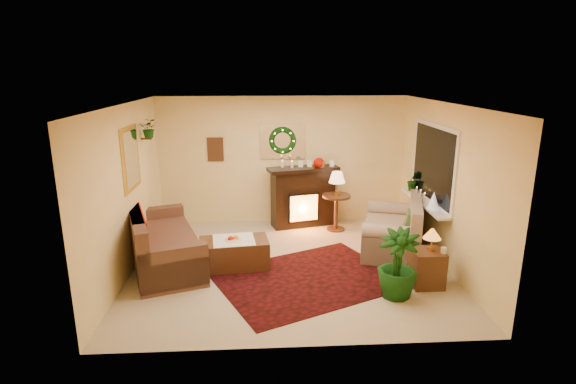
{
  "coord_description": "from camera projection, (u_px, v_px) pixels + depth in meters",
  "views": [
    {
      "loc": [
        -0.42,
        -6.76,
        3.09
      ],
      "look_at": [
        0.0,
        0.35,
        1.15
      ],
      "focal_mm": 28.0,
      "sensor_mm": 36.0,
      "label": 1
    }
  ],
  "objects": [
    {
      "name": "wall_left",
      "position": [
        127.0,
        191.0,
        6.87
      ],
      "size": [
        4.5,
        4.5,
        0.0
      ],
      "primitive_type": "plane",
      "color": "#EFD88C",
      "rests_on": "ground"
    },
    {
      "name": "window_sill",
      "position": [
        424.0,
        202.0,
        7.79
      ],
      "size": [
        0.22,
        1.86,
        0.04
      ],
      "primitive_type": "cube",
      "color": "white",
      "rests_on": "wall_right"
    },
    {
      "name": "fruit_bowl",
      "position": [
        233.0,
        241.0,
        7.17
      ],
      "size": [
        0.27,
        0.27,
        0.06
      ],
      "primitive_type": "cylinder",
      "color": "#F3ECCA",
      "rests_on": "coffee_table"
    },
    {
      "name": "window_glass",
      "position": [
        432.0,
        164.0,
        7.62
      ],
      "size": [
        0.02,
        1.7,
        1.22
      ],
      "primitive_type": "cube",
      "color": "black",
      "rests_on": "wall_right"
    },
    {
      "name": "mini_tree",
      "position": [
        434.0,
        201.0,
        7.29
      ],
      "size": [
        0.19,
        0.19,
        0.29
      ],
      "primitive_type": "cone",
      "color": "silver",
      "rests_on": "window_sill"
    },
    {
      "name": "end_table_square",
      "position": [
        427.0,
        268.0,
        6.61
      ],
      "size": [
        0.45,
        0.45,
        0.55
      ],
      "primitive_type": "cube",
      "rotation": [
        0.0,
        0.0,
        0.0
      ],
      "color": "#321D13",
      "rests_on": "floor"
    },
    {
      "name": "window_frame",
      "position": [
        433.0,
        164.0,
        7.62
      ],
      "size": [
        0.03,
        1.86,
        1.36
      ],
      "primitive_type": "cube",
      "color": "white",
      "rests_on": "wall_right"
    },
    {
      "name": "sill_plant",
      "position": [
        413.0,
        181.0,
        8.42
      ],
      "size": [
        0.28,
        0.22,
        0.51
      ],
      "primitive_type": "imported",
      "color": "#204520",
      "rests_on": "window_sill"
    },
    {
      "name": "loveseat",
      "position": [
        392.0,
        227.0,
        7.89
      ],
      "size": [
        1.38,
        1.82,
        0.94
      ],
      "primitive_type": "cube",
      "rotation": [
        0.0,
        0.0,
        -0.31
      ],
      "color": "#A9A08A",
      "rests_on": "floor"
    },
    {
      "name": "hanging_plant",
      "position": [
        150.0,
        137.0,
        7.71
      ],
      "size": [
        0.33,
        0.28,
        0.36
      ],
      "primitive_type": "imported",
      "color": "#194719",
      "rests_on": "wall_left"
    },
    {
      "name": "wall_back",
      "position": [
        282.0,
        161.0,
        9.18
      ],
      "size": [
        5.0,
        5.0,
        0.0
      ],
      "primitive_type": "plane",
      "color": "#EFD88C",
      "rests_on": "ground"
    },
    {
      "name": "floor_palm",
      "position": [
        397.0,
        267.0,
        6.23
      ],
      "size": [
        2.13,
        2.13,
        2.95
      ],
      "primitive_type": "imported",
      "rotation": [
        0.0,
        0.0,
        -0.36
      ],
      "color": "#27612F",
      "rests_on": "floor"
    },
    {
      "name": "wall_front",
      "position": [
        302.0,
        242.0,
        4.84
      ],
      "size": [
        5.0,
        5.0,
        0.0
      ],
      "primitive_type": "plane",
      "color": "#EFD88C",
      "rests_on": "ground"
    },
    {
      "name": "wall_art",
      "position": [
        215.0,
        149.0,
        9.02
      ],
      "size": [
        0.32,
        0.03,
        0.48
      ],
      "primitive_type": "cube",
      "color": "#381E11",
      "rests_on": "wall_back"
    },
    {
      "name": "sofa",
      "position": [
        164.0,
        239.0,
        7.3
      ],
      "size": [
        1.66,
        2.43,
        0.96
      ],
      "primitive_type": "cube",
      "rotation": [
        0.0,
        0.0,
        0.34
      ],
      "color": "#432E21",
      "rests_on": "floor"
    },
    {
      "name": "side_table_round",
      "position": [
        336.0,
        214.0,
        8.91
      ],
      "size": [
        0.66,
        0.66,
        0.72
      ],
      "primitive_type": "cylinder",
      "rotation": [
        0.0,
        0.0,
        -0.2
      ],
      "color": "black",
      "rests_on": "floor"
    },
    {
      "name": "mantel_mirror",
      "position": [
        282.0,
        141.0,
        9.05
      ],
      "size": [
        0.92,
        0.02,
        0.72
      ],
      "primitive_type": "cube",
      "color": "white",
      "rests_on": "wall_back"
    },
    {
      "name": "coffee_table",
      "position": [
        234.0,
        255.0,
        7.25
      ],
      "size": [
        1.16,
        0.73,
        0.46
      ],
      "primitive_type": "cube",
      "rotation": [
        0.0,
        0.0,
        0.12
      ],
      "color": "black",
      "rests_on": "floor"
    },
    {
      "name": "lamp_tiffany",
      "position": [
        432.0,
        238.0,
        6.48
      ],
      "size": [
        0.26,
        0.26,
        0.38
      ],
      "primitive_type": "cone",
      "color": "#FFAE31",
      "rests_on": "end_table_square"
    },
    {
      "name": "ceiling",
      "position": [
        289.0,
        104.0,
        6.67
      ],
      "size": [
        5.0,
        5.0,
        0.0
      ],
      "primitive_type": "plane",
      "color": "white",
      "rests_on": "ground"
    },
    {
      "name": "area_rug",
      "position": [
        308.0,
        279.0,
        6.86
      ],
      "size": [
        3.19,
        2.87,
        0.01
      ],
      "primitive_type": "cube",
      "rotation": [
        0.0,
        0.0,
        0.44
      ],
      "color": "maroon",
      "rests_on": "floor"
    },
    {
      "name": "wall_right",
      "position": [
        446.0,
        186.0,
        7.15
      ],
      "size": [
        4.5,
        4.5,
        0.0
      ],
      "primitive_type": "plane",
      "color": "#EFD88C",
      "rests_on": "ground"
    },
    {
      "name": "wreath",
      "position": [
        283.0,
        141.0,
        9.01
      ],
      "size": [
        0.55,
        0.11,
        0.55
      ],
      "primitive_type": "torus",
      "rotation": [
        1.57,
        0.0,
        0.0
      ],
      "color": "#194719",
      "rests_on": "wall_back"
    },
    {
      "name": "gold_mirror",
      "position": [
        131.0,
        158.0,
        7.04
      ],
      "size": [
        0.03,
        0.84,
        1.0
      ],
      "primitive_type": "cube",
      "color": "gold",
      "rests_on": "wall_left"
    },
    {
      "name": "floor",
      "position": [
        289.0,
        265.0,
        7.35
      ],
      "size": [
        5.0,
        5.0,
        0.0
      ],
      "primitive_type": "plane",
      "color": "beige",
      "rests_on": "ground"
    },
    {
      "name": "fireplace",
      "position": [
        303.0,
        199.0,
        9.12
      ],
      "size": [
        1.31,
        0.69,
        1.15
      ],
      "primitive_type": "cube",
      "rotation": [
        0.0,
        0.0,
        0.25
      ],
      "color": "black",
      "rests_on": "floor"
    },
    {
      "name": "mantel_candle_a",
      "position": [
        282.0,
        165.0,
        8.92
      ],
      "size": [
        0.06,
        0.06,
        0.18
      ],
      "primitive_type": "cylinder",
      "color": "white",
      "rests_on": "fireplace"
    },
    {
      "name": "lamp_cream",
      "position": [
        337.0,
        188.0,
        8.73
      ],
      "size": [
        0.32,
        0.32,
        0.48
      ],
      "primitive_type": "cone",
      "color": "#FFC38A",
      "rests_on": "side_table_round"
    },
    {
      "name": "mantel_candle_b",
      "position": [
        292.0,
        166.0,
        8.87
      ],
      "size": [
        0.06,
        0.06,
        0.17
      ],
      "primitive_type": "cylinder",
      "color": "white",
      "rests_on": "fireplace"
    },
    {
      "name": "red_throw",
      "position": [
        164.0,
        235.0,
        7.43
      ],
      "size": [
        0.83,
        1.35,
        0.02
      ],
      "primitive_type": "cube",
      "color": "red",
      "rests_on": "sofa"
    },
    {
      "name": "poinsettia",
      "position": [
        319.0,
        163.0,
        8.94
      ],
      "size": [
        0.22,
        0.22,
        0.22
      ],
      "primitive_type": "sphere",
      "color": "#AA0C00",
      "rests_on": "fireplace"
    }
  ]
}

